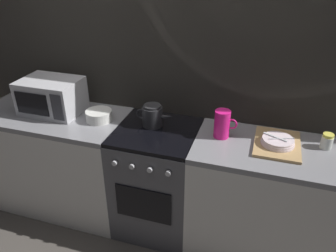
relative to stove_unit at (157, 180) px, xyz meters
name	(u,v)px	position (x,y,z in m)	size (l,w,h in m)	color
ground_plane	(158,221)	(0.00, 0.00, -0.45)	(8.00, 8.00, 0.00)	#47423D
back_wall	(169,77)	(0.00, 0.32, 0.75)	(3.60, 0.05, 2.40)	#A39989
counter_left	(59,160)	(-0.90, 0.00, 0.00)	(1.20, 0.60, 0.90)	silver
stove_unit	(157,180)	(0.00, 0.00, 0.00)	(0.60, 0.63, 0.90)	#4C4C51
counter_right	(274,203)	(0.90, 0.00, 0.00)	(1.20, 0.60, 0.90)	silver
microwave	(52,96)	(-0.89, 0.05, 0.59)	(0.46, 0.35, 0.27)	#B2B2B7
kettle	(153,116)	(-0.05, 0.06, 0.53)	(0.28, 0.15, 0.17)	#262628
mixing_bowl	(99,116)	(-0.47, 0.02, 0.49)	(0.20, 0.20, 0.08)	silver
pitcher	(222,124)	(0.47, 0.05, 0.55)	(0.16, 0.11, 0.20)	#E5197A
dish_pile	(277,143)	(0.85, 0.05, 0.47)	(0.30, 0.40, 0.07)	tan
spice_jar	(327,141)	(1.16, 0.11, 0.50)	(0.08, 0.08, 0.10)	silver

